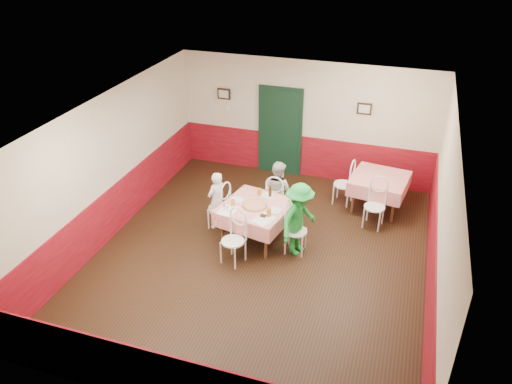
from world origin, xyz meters
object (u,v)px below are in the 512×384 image
(pizza, at_px, (255,205))
(glass_c, at_px, (259,192))
(second_table, at_px, (378,193))
(diner_far, at_px, (278,190))
(chair_left, at_px, (219,208))
(beer_bottle, at_px, (270,192))
(wallet, at_px, (263,216))
(chair_far, at_px, (276,200))
(chair_right, at_px, (296,231))
(glass_a, at_px, (233,203))
(diner_left, at_px, (217,200))
(chair_second_b, at_px, (374,207))
(diner_right, at_px, (299,219))
(chair_near, at_px, (233,241))
(main_table, at_px, (256,222))
(chair_second_a, at_px, (343,185))
(glass_b, at_px, (269,212))

(pizza, relative_size, glass_c, 3.17)
(second_table, height_order, diner_far, diner_far)
(chair_left, xyz_separation_m, beer_bottle, (1.00, 0.22, 0.42))
(diner_far, bearing_deg, wallet, 116.77)
(chair_far, relative_size, beer_bottle, 4.11)
(chair_right, xyz_separation_m, beer_bottle, (-0.67, 0.55, 0.42))
(glass_a, xyz_separation_m, wallet, (0.66, -0.18, -0.05))
(pizza, height_order, glass_a, glass_a)
(glass_a, distance_m, diner_left, 0.61)
(wallet, bearing_deg, chair_second_b, 49.69)
(second_table, relative_size, glass_a, 8.64)
(second_table, height_order, pizza, pizza)
(second_table, height_order, chair_second_b, chair_second_b)
(diner_far, relative_size, diner_right, 0.89)
(chair_right, height_order, chair_near, same)
(beer_bottle, height_order, diner_far, diner_far)
(chair_left, height_order, diner_left, diner_left)
(second_table, distance_m, beer_bottle, 2.53)
(chair_far, bearing_deg, glass_a, 56.88)
(main_table, xyz_separation_m, diner_left, (-0.88, 0.18, 0.24))
(chair_second_a, height_order, pizza, chair_second_a)
(main_table, distance_m, chair_second_b, 2.42)
(beer_bottle, distance_m, diner_right, 0.93)
(chair_left, relative_size, pizza, 2.00)
(chair_far, xyz_separation_m, chair_second_b, (1.96, 0.32, 0.00))
(chair_right, distance_m, diner_right, 0.28)
(chair_second_a, distance_m, beer_bottle, 1.99)
(chair_near, distance_m, beer_bottle, 1.33)
(chair_second_a, relative_size, glass_c, 6.33)
(chair_near, distance_m, glass_b, 0.84)
(diner_left, bearing_deg, diner_right, 103.14)
(glass_c, bearing_deg, chair_far, 62.20)
(chair_second_b, distance_m, pizza, 2.47)
(chair_second_a, height_order, chair_second_b, same)
(main_table, relative_size, second_table, 1.09)
(pizza, relative_size, diner_right, 0.31)
(chair_second_a, height_order, diner_far, diner_far)
(diner_right, bearing_deg, chair_second_b, -22.36)
(diner_right, bearing_deg, second_table, -10.20)
(second_table, relative_size, chair_second_b, 1.24)
(chair_left, xyz_separation_m, glass_a, (0.42, -0.31, 0.37))
(main_table, distance_m, diner_right, 0.96)
(chair_second_a, height_order, beer_bottle, beer_bottle)
(main_table, distance_m, pizza, 0.40)
(chair_second_a, bearing_deg, glass_c, -35.37)
(chair_right, xyz_separation_m, chair_far, (-0.67, 1.00, 0.00))
(main_table, height_order, second_table, same)
(chair_near, xyz_separation_m, beer_bottle, (0.33, 1.22, 0.42))
(beer_bottle, bearing_deg, chair_left, -167.49)
(main_table, xyz_separation_m, pizza, (-0.02, -0.03, 0.40))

